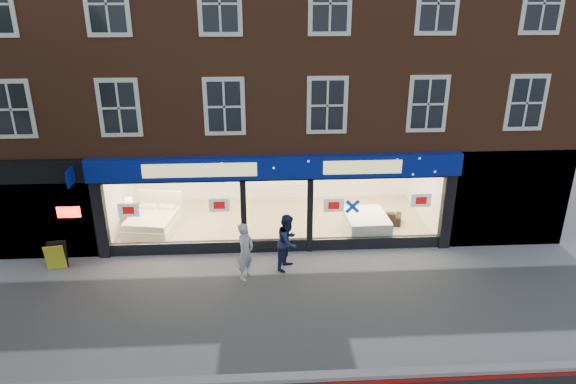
{
  "coord_description": "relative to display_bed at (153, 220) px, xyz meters",
  "views": [
    {
      "loc": [
        -0.53,
        -11.81,
        7.97
      ],
      "look_at": [
        0.32,
        2.5,
        2.29
      ],
      "focal_mm": 32.0,
      "sensor_mm": 36.0,
      "label": 1
    }
  ],
  "objects": [
    {
      "name": "a_board",
      "position": [
        -2.45,
        -2.49,
        0.02
      ],
      "size": [
        0.62,
        0.45,
        0.88
      ],
      "primitive_type": "cube",
      "rotation": [
        0.0,
        0.0,
        0.16
      ],
      "color": "gold",
      "rests_on": "ground"
    },
    {
      "name": "ground",
      "position": [
        4.28,
        -4.79,
        -0.41
      ],
      "size": [
        120.0,
        120.0,
        0.0
      ],
      "primitive_type": "plane",
      "color": "gray",
      "rests_on": "ground"
    },
    {
      "name": "display_bed",
      "position": [
        0.0,
        0.0,
        0.0
      ],
      "size": [
        1.92,
        2.22,
        1.11
      ],
      "rotation": [
        0.0,
        0.0,
        -0.17
      ],
      "color": "white",
      "rests_on": "showroom_floor"
    },
    {
      "name": "pedestrian_blue",
      "position": [
        4.57,
        -2.82,
        0.47
      ],
      "size": [
        0.99,
        1.07,
        1.76
      ],
      "primitive_type": "imported",
      "rotation": [
        0.0,
        0.0,
        1.08
      ],
      "color": "#181F43",
      "rests_on": "ground"
    },
    {
      "name": "sofa",
      "position": [
        7.98,
        0.12,
        -0.06
      ],
      "size": [
        1.83,
        1.15,
        0.5
      ],
      "primitive_type": "imported",
      "rotation": [
        0.0,
        0.0,
        2.84
      ],
      "color": "black",
      "rests_on": "showroom_floor"
    },
    {
      "name": "showroom_floor",
      "position": [
        4.28,
        0.46,
        -0.36
      ],
      "size": [
        11.0,
        4.5,
        0.1
      ],
      "primitive_type": "cube",
      "color": "tan",
      "rests_on": "ground"
    },
    {
      "name": "bedside_table",
      "position": [
        -0.82,
        0.16,
        -0.04
      ],
      "size": [
        0.59,
        0.59,
        0.55
      ],
      "primitive_type": "cube",
      "rotation": [
        0.0,
        0.0,
        0.39
      ],
      "color": "brown",
      "rests_on": "showroom_floor"
    },
    {
      "name": "building",
      "position": [
        4.26,
        2.14,
        6.26
      ],
      "size": [
        19.0,
        8.26,
        10.3
      ],
      "color": "brown",
      "rests_on": "ground"
    },
    {
      "name": "kerb_stone",
      "position": [
        4.28,
        -7.69,
        -0.35
      ],
      "size": [
        60.0,
        0.25,
        0.12
      ],
      "primitive_type": "cube",
      "color": "gray",
      "rests_on": "ground"
    },
    {
      "name": "mattress_stack",
      "position": [
        7.38,
        -0.79,
        0.03
      ],
      "size": [
        1.43,
        1.79,
        0.69
      ],
      "rotation": [
        0.0,
        0.0,
        0.03
      ],
      "color": "silver",
      "rests_on": "showroom_floor"
    },
    {
      "name": "pedestrian_grey",
      "position": [
        3.3,
        -3.33,
        0.46
      ],
      "size": [
        0.67,
        0.76,
        1.75
      ],
      "primitive_type": "imported",
      "rotation": [
        0.0,
        0.0,
        1.06
      ],
      "color": "#AEB1B6",
      "rests_on": "ground"
    }
  ]
}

